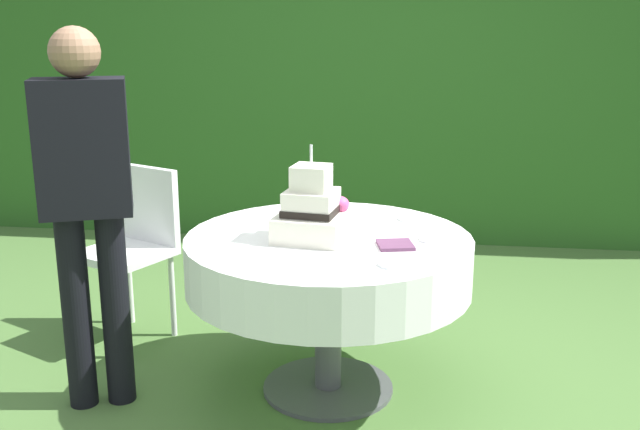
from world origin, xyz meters
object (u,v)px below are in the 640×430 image
Objects in this scene: wedding_cake at (312,212)px; serving_plate_near at (303,208)px; serving_plate_left at (392,264)px; serving_plate_right at (433,239)px; serving_plate_far at (412,219)px; garden_chair at (136,236)px; napkin_stack at (395,245)px; cake_table at (328,263)px; standing_person at (87,195)px.

wedding_cake is 3.28× the size of serving_plate_near.
serving_plate_left is 0.87× the size of serving_plate_right.
garden_chair is (-1.41, 0.15, -0.19)m from serving_plate_far.
garden_chair reaches higher than serving_plate_left.
garden_chair is (-0.88, 0.03, -0.19)m from serving_plate_near.
serving_plate_far is 0.43m from napkin_stack.
wedding_cake is (-0.07, -0.04, 0.24)m from cake_table.
garden_chair reaches higher than napkin_stack.
garden_chair is at bearing 162.52° from serving_plate_right.
serving_plate_left is 0.39m from serving_plate_right.
wedding_cake is at bearing 169.39° from napkin_stack.
serving_plate_left is at bearing -31.63° from garden_chair.
cake_table is 8.73× the size of napkin_stack.
serving_plate_near is at bearing 112.13° from cake_table.
garden_chair is (-1.50, 0.47, -0.19)m from serving_plate_right.
wedding_cake reaches higher than cake_table.
napkin_stack is (0.29, -0.11, 0.13)m from cake_table.
serving_plate_right reaches higher than cake_table.
napkin_stack is at bearing -10.61° from wedding_cake.
garden_chair is at bearing 156.68° from napkin_stack.
serving_plate_far is (0.53, -0.13, 0.00)m from serving_plate_near.
napkin_stack reaches higher than serving_plate_left.
wedding_cake is 0.25× the size of standing_person.
napkin_stack is at bearing -20.47° from cake_table.
serving_plate_far is at bearing 40.77° from wedding_cake.
standing_person is (-1.25, 0.11, 0.20)m from serving_plate_left.
serving_plate_far is at bearing -6.22° from garden_chair.
serving_plate_near is 0.77m from serving_plate_right.
standing_person reaches higher than wedding_cake.
wedding_cake is 1.16m from garden_chair.
wedding_cake reaches higher than garden_chair.
napkin_stack is at bearing 5.97° from standing_person.
serving_plate_far is 0.08× the size of standing_person.
cake_table is 12.10× the size of serving_plate_left.
serving_plate_far is 0.68m from serving_plate_left.
serving_plate_right is at bearing -35.48° from serving_plate_near.
standing_person is at bearing -157.04° from serving_plate_far.
napkin_stack is (0.35, -0.07, -0.11)m from wedding_cake.
standing_person reaches higher than garden_chair.
wedding_cake reaches higher than serving_plate_left.
cake_table is 1.05m from standing_person.
serving_plate_far reaches higher than cake_table.
serving_plate_near is 0.92m from serving_plate_left.
serving_plate_far is 1.10× the size of serving_plate_right.
garden_chair reaches higher than serving_plate_right.
napkin_stack is at bearing 88.67° from serving_plate_left.
wedding_cake is 0.38m from napkin_stack.
napkin_stack is 1.48m from garden_chair.
wedding_cake is 3.95× the size of serving_plate_left.
cake_table is at bearing 128.71° from serving_plate_left.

